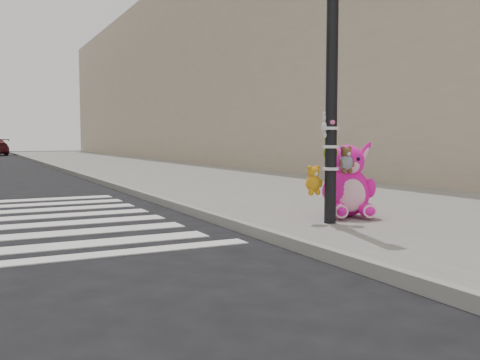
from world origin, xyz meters
TOP-DOWN VIEW (x-y plane):
  - ground at (0.00, 0.00)m, footprint 120.00×120.00m
  - sidewalk_near at (5.00, 10.00)m, footprint 7.00×80.00m
  - curb_edge at (1.55, 10.00)m, footprint 0.12×80.00m
  - bld_near at (10.50, 20.00)m, footprint 5.00×60.00m
  - signal_pole at (2.60, 1.82)m, footprint 0.69×0.49m
  - pink_bunny at (3.19, 2.17)m, footprint 0.94×1.02m
  - red_teddy at (3.22, 2.18)m, footprint 0.16×0.12m

SIDE VIEW (x-z plane):
  - ground at x=0.00m, z-range 0.00..0.00m
  - sidewalk_near at x=5.00m, z-range 0.00..0.14m
  - curb_edge at x=1.55m, z-range -0.01..0.15m
  - red_teddy at x=3.22m, z-range 0.14..0.35m
  - pink_bunny at x=3.19m, z-range 0.04..1.17m
  - signal_pole at x=2.60m, z-range -0.23..3.77m
  - bld_near at x=10.50m, z-range 0.00..10.00m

